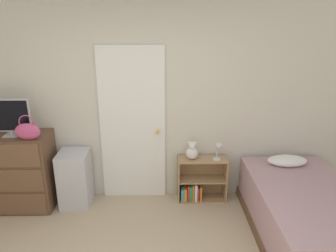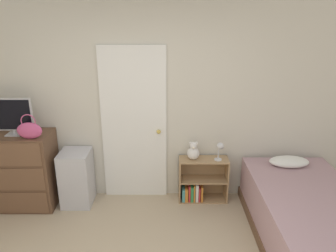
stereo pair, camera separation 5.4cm
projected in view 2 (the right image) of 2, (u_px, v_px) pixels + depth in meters
wall_back at (140, 106)px, 4.22m from camera, size 10.00×0.06×2.55m
door_closed at (133, 125)px, 4.25m from camera, size 0.84×0.09×2.05m
dresser at (19, 171)px, 4.19m from camera, size 0.87×0.50×1.00m
tv at (10, 116)px, 3.93m from camera, size 0.51×0.16×0.46m
handbag at (28, 130)px, 3.84m from camera, size 0.30×0.11×0.30m
storage_bin at (76, 178)px, 4.28m from camera, size 0.38×0.41×0.73m
bookshelf at (198, 183)px, 4.40m from camera, size 0.65×0.26×0.60m
teddy_bear at (192, 152)px, 4.24m from camera, size 0.16×0.16×0.25m
desk_lamp at (219, 148)px, 4.19m from camera, size 0.11×0.11×0.25m
bed at (305, 215)px, 3.62m from camera, size 1.11×1.89×0.69m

